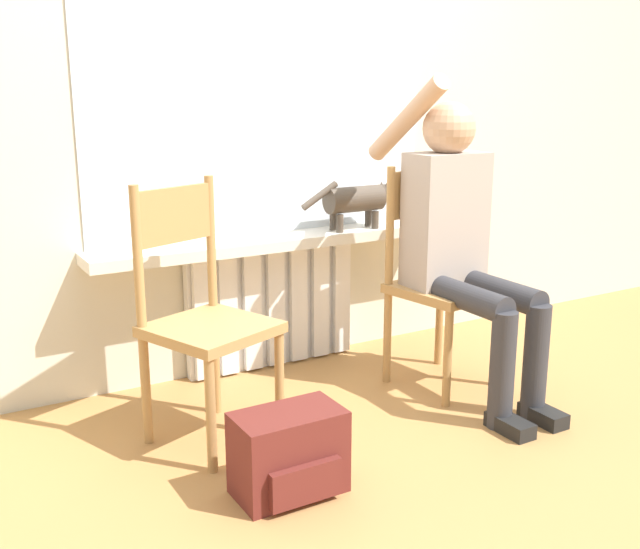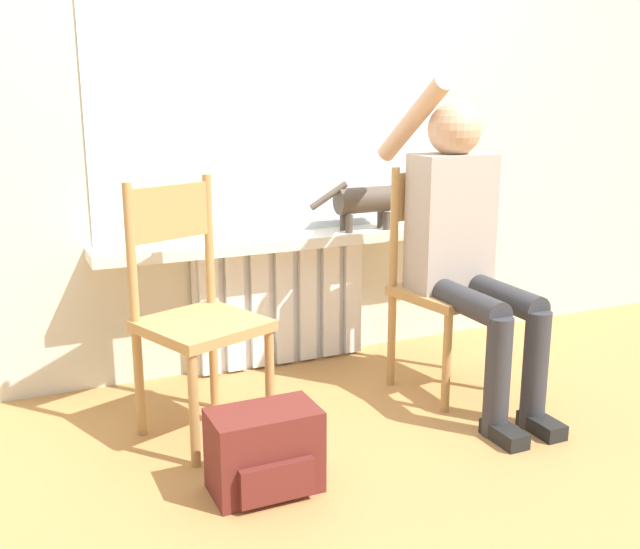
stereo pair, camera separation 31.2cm
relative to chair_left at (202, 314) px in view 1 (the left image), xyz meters
The scene contains 10 objects.
ground_plane 0.96m from the chair_left, 46.32° to the right, with size 12.00×12.00×0.00m, color #B27F47.
wall_with_window 1.21m from the chair_left, 48.06° to the left, with size 7.00×0.06×2.70m.
radiator 0.82m from the chair_left, 44.31° to the left, with size 0.85×0.08×0.59m.
windowsill 0.76m from the chair_left, 40.80° to the left, with size 1.76×0.22×0.05m.
window_glass 1.07m from the chair_left, 46.44° to the left, with size 1.69×0.01×1.07m.
chair_left is the anchor object (origin of this frame).
chair_right 1.11m from the chair_left, ahead, with size 0.47×0.47×0.98m.
person 1.15m from the chair_left, ahead, with size 0.36×1.03×1.36m.
cat 1.12m from the chair_left, 25.05° to the left, with size 0.50×0.12×0.24m.
backpack 0.64m from the chair_left, 81.17° to the right, with size 0.36×0.24×0.28m.
Camera 1 is at (-1.53, -1.92, 1.31)m, focal length 42.00 mm.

